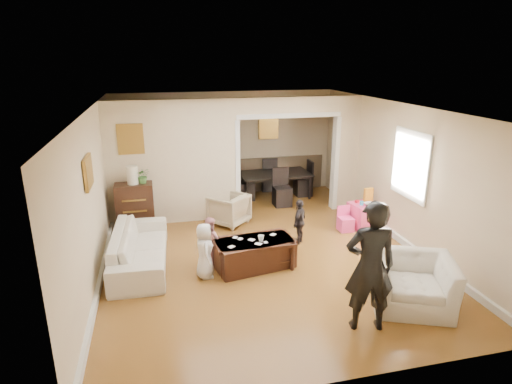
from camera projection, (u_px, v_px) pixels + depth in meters
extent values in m
plane|color=#9F6B29|center=(258.00, 249.00, 7.93)|extent=(7.00, 7.00, 0.00)
cube|color=beige|center=(174.00, 163.00, 8.90)|extent=(2.75, 0.18, 2.60)
cube|color=beige|center=(345.00, 153.00, 9.76)|extent=(0.55, 0.18, 2.60)
cube|color=beige|center=(289.00, 105.00, 9.11)|extent=(2.22, 0.18, 0.35)
cube|color=white|center=(411.00, 165.00, 7.70)|extent=(0.03, 0.95, 1.10)
cube|color=brown|center=(131.00, 139.00, 8.46)|extent=(0.45, 0.03, 0.55)
cube|color=brown|center=(88.00, 172.00, 6.23)|extent=(0.03, 0.55, 0.40)
cube|color=brown|center=(268.00, 127.00, 10.85)|extent=(0.45, 0.03, 0.55)
imported|color=silver|center=(140.00, 248.00, 7.24)|extent=(0.97, 2.24, 0.64)
imported|color=tan|center=(229.00, 209.00, 9.04)|extent=(1.00, 1.00, 0.65)
imported|color=silver|center=(412.00, 283.00, 6.05)|extent=(1.39, 1.32, 0.72)
cube|color=#32190F|center=(135.00, 208.00, 8.59)|extent=(0.73, 0.41, 1.01)
cylinder|color=beige|center=(132.00, 175.00, 8.38)|extent=(0.22, 0.22, 0.36)
imported|color=#3E6D30|center=(143.00, 176.00, 8.44)|extent=(0.28, 0.24, 0.31)
cube|color=#351911|center=(254.00, 254.00, 7.20)|extent=(1.39, 0.87, 0.48)
imported|color=silver|center=(261.00, 238.00, 7.09)|extent=(0.12, 0.12, 0.10)
cube|color=#F5407E|center=(364.00, 215.00, 8.90)|extent=(0.61, 0.61, 0.51)
cube|color=yellow|center=(368.00, 195.00, 8.89)|extent=(0.21, 0.10, 0.30)
cylinder|color=#2595BB|center=(362.00, 203.00, 8.74)|extent=(0.08, 0.08, 0.08)
cube|color=#B41623|center=(357.00, 201.00, 8.90)|extent=(0.10, 0.09, 0.05)
imported|color=white|center=(370.00, 204.00, 8.71)|extent=(0.26, 0.26, 0.06)
imported|color=black|center=(275.00, 185.00, 10.76)|extent=(1.80, 1.04, 0.62)
imported|color=black|center=(370.00, 267.00, 5.39)|extent=(0.72, 0.55, 1.76)
imported|color=silver|center=(205.00, 251.00, 6.81)|extent=(0.30, 0.45, 0.92)
imported|color=tan|center=(210.00, 241.00, 7.27)|extent=(0.48, 0.52, 0.84)
imported|color=black|center=(299.00, 222.00, 8.07)|extent=(0.49, 0.53, 0.87)
cube|color=white|center=(231.00, 247.00, 6.89)|extent=(0.13, 0.12, 0.00)
cube|color=white|center=(235.00, 237.00, 7.24)|extent=(0.10, 0.11, 0.00)
cube|color=white|center=(266.00, 242.00, 7.05)|extent=(0.07, 0.08, 0.00)
cube|color=white|center=(240.00, 239.00, 7.18)|extent=(0.11, 0.12, 0.00)
cube|color=white|center=(273.00, 234.00, 7.36)|extent=(0.13, 0.13, 0.00)
cube|color=white|center=(252.00, 240.00, 7.15)|extent=(0.13, 0.13, 0.00)
cube|color=white|center=(258.00, 244.00, 6.99)|extent=(0.14, 0.14, 0.00)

